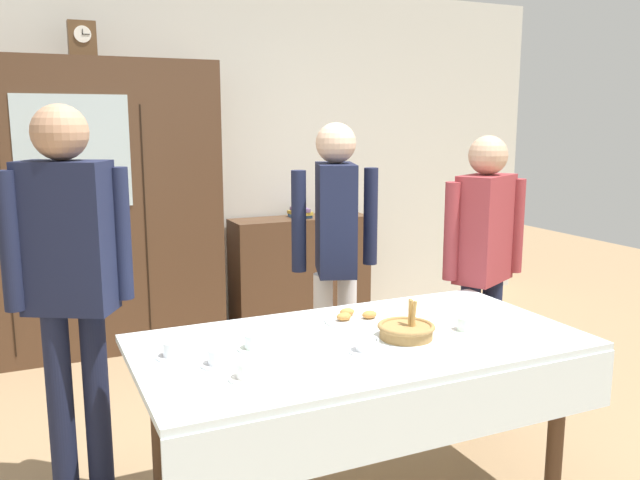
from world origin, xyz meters
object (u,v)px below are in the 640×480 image
(mantel_clock, at_px, (82,39))
(spoon_mid_left, at_px, (318,332))
(tea_cup_mid_left, at_px, (366,345))
(tea_cup_mid_right, at_px, (173,351))
(dining_table, at_px, (364,365))
(book_stack, at_px, (300,213))
(tea_cup_far_right, at_px, (218,358))
(spoon_far_right, at_px, (472,311))
(wall_cabinet, at_px, (75,210))
(tea_cup_back_edge, at_px, (247,372))
(bread_basket, at_px, (406,330))
(person_beside_shelf, at_px, (69,265))
(person_behind_table_right, at_px, (335,240))
(bookshelf_low, at_px, (300,269))
(pastry_plate, at_px, (355,318))
(tea_cup_center, at_px, (254,343))
(person_by_cabinet, at_px, (484,250))

(mantel_clock, bearing_deg, spoon_mid_left, -74.84)
(tea_cup_mid_left, distance_m, tea_cup_mid_right, 0.74)
(dining_table, height_order, book_stack, book_stack)
(tea_cup_far_right, relative_size, spoon_far_right, 1.09)
(book_stack, height_order, spoon_far_right, book_stack)
(wall_cabinet, xyz_separation_m, tea_cup_back_edge, (0.34, -2.77, -0.24))
(bread_basket, bearing_deg, tea_cup_back_edge, -168.79)
(tea_cup_mid_left, xyz_separation_m, person_beside_shelf, (-1.02, 0.75, 0.27))
(wall_cabinet, bearing_deg, person_behind_table_right, -52.81)
(spoon_far_right, bearing_deg, bookshelf_low, 86.19)
(mantel_clock, xyz_separation_m, tea_cup_back_edge, (0.22, -2.77, -1.40))
(tea_cup_mid_right, xyz_separation_m, spoon_far_right, (1.42, 0.02, -0.02))
(tea_cup_mid_right, height_order, bread_basket, bread_basket)
(mantel_clock, height_order, person_behind_table_right, mantel_clock)
(mantel_clock, bearing_deg, person_beside_shelf, -98.53)
(tea_cup_mid_left, bearing_deg, pastry_plate, 68.38)
(wall_cabinet, bearing_deg, tea_cup_far_right, -83.80)
(wall_cabinet, xyz_separation_m, tea_cup_mid_left, (0.85, -2.70, -0.24))
(bookshelf_low, height_order, tea_cup_center, bookshelf_low)
(tea_cup_back_edge, relative_size, person_by_cabinet, 0.08)
(tea_cup_mid_right, relative_size, pastry_plate, 0.46)
(book_stack, height_order, spoon_mid_left, book_stack)
(tea_cup_far_right, xyz_separation_m, spoon_mid_left, (0.49, 0.19, -0.02))
(dining_table, distance_m, wall_cabinet, 2.77)
(wall_cabinet, height_order, tea_cup_mid_right, wall_cabinet)
(tea_cup_back_edge, relative_size, spoon_mid_left, 1.09)
(spoon_mid_left, relative_size, person_beside_shelf, 0.07)
(dining_table, xyz_separation_m, spoon_mid_left, (-0.13, 0.18, 0.10))
(person_behind_table_right, relative_size, person_by_cabinet, 1.04)
(tea_cup_back_edge, relative_size, bread_basket, 0.54)
(tea_cup_mid_left, distance_m, spoon_mid_left, 0.30)
(tea_cup_mid_left, xyz_separation_m, pastry_plate, (0.15, 0.37, -0.02))
(tea_cup_back_edge, height_order, bread_basket, bread_basket)
(wall_cabinet, bearing_deg, person_beside_shelf, -95.04)
(tea_cup_back_edge, distance_m, person_beside_shelf, 1.00)
(pastry_plate, relative_size, person_behind_table_right, 0.17)
(person_by_cabinet, relative_size, person_beside_shelf, 0.91)
(bookshelf_low, bearing_deg, person_behind_table_right, -106.40)
(tea_cup_mid_right, bearing_deg, tea_cup_back_edge, -59.40)
(bookshelf_low, relative_size, spoon_far_right, 9.61)
(tea_cup_mid_left, distance_m, spoon_far_right, 0.77)
(bookshelf_low, distance_m, person_beside_shelf, 2.83)
(wall_cabinet, distance_m, person_behind_table_right, 2.04)
(book_stack, bearing_deg, mantel_clock, -178.18)
(tea_cup_center, height_order, person_by_cabinet, person_by_cabinet)
(spoon_far_right, height_order, spoon_mid_left, same)
(book_stack, relative_size, tea_cup_mid_left, 1.69)
(pastry_plate, relative_size, spoon_far_right, 2.35)
(spoon_far_right, distance_m, person_by_cabinet, 0.61)
(book_stack, distance_m, tea_cup_mid_right, 2.96)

